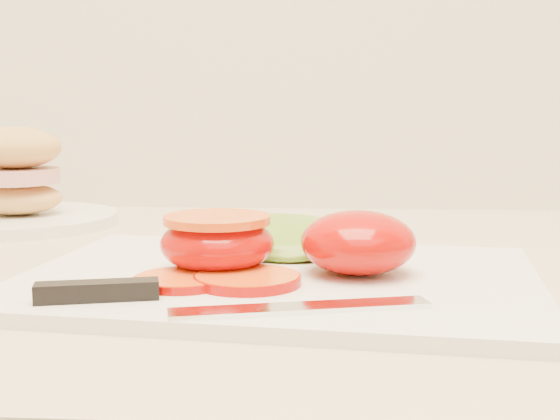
{
  "coord_description": "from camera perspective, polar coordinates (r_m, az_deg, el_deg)",
  "views": [
    {
      "loc": [
        -0.37,
        1.04,
        1.06
      ],
      "look_at": [
        -0.4,
        1.6,
        0.99
      ],
      "focal_mm": 50.0,
      "sensor_mm": 36.0,
      "label": 1
    }
  ],
  "objects": [
    {
      "name": "tomato_half_cut",
      "position": [
        0.57,
        -4.62,
        -2.28
      ],
      "size": [
        0.08,
        0.08,
        0.04
      ],
      "color": "#B80200",
      "rests_on": "cutting_board"
    },
    {
      "name": "knife",
      "position": [
        0.48,
        -7.71,
        -6.36
      ],
      "size": [
        0.25,
        0.06,
        0.01
      ],
      "rotation": [
        0.0,
        0.0,
        0.25
      ],
      "color": "silver",
      "rests_on": "cutting_board"
    },
    {
      "name": "sandwich_plate",
      "position": [
        0.88,
        -18.72,
        1.32
      ],
      "size": [
        0.21,
        0.21,
        0.11
      ],
      "rotation": [
        0.0,
        0.0,
        -0.04
      ],
      "color": "white",
      "rests_on": "counter"
    },
    {
      "name": "cutting_board",
      "position": [
        0.56,
        -0.07,
        -5.19
      ],
      "size": [
        0.39,
        0.31,
        0.01
      ],
      "primitive_type": "cube",
      "rotation": [
        0.0,
        0.0,
        -0.12
      ],
      "color": "white",
      "rests_on": "counter"
    },
    {
      "name": "lettuce_leaf_0",
      "position": [
        0.64,
        -0.15,
        -2.04
      ],
      "size": [
        0.15,
        0.11,
        0.03
      ],
      "primitive_type": "ellipsoid",
      "rotation": [
        0.0,
        0.0,
        -0.15
      ],
      "color": "#7EA42B",
      "rests_on": "cutting_board"
    },
    {
      "name": "tomato_slice_1",
      "position": [
        0.53,
        -7.22,
        -5.11
      ],
      "size": [
        0.06,
        0.06,
        0.01
      ],
      "primitive_type": "cylinder",
      "color": "orange",
      "rests_on": "cutting_board"
    },
    {
      "name": "tomato_slice_0",
      "position": [
        0.53,
        -2.4,
        -5.1
      ],
      "size": [
        0.07,
        0.07,
        0.01
      ],
      "primitive_type": "cylinder",
      "color": "orange",
      "rests_on": "cutting_board"
    },
    {
      "name": "tomato_half_dome",
      "position": [
        0.56,
        5.74,
        -2.37
      ],
      "size": [
        0.08,
        0.08,
        0.05
      ],
      "primitive_type": "ellipsoid",
      "color": "#B80200",
      "rests_on": "cutting_board"
    }
  ]
}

